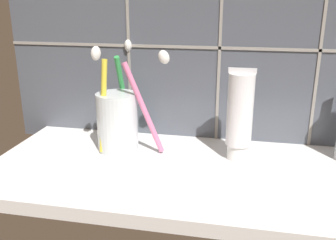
# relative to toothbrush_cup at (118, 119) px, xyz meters

# --- Properties ---
(sink_counter) EXTENTS (0.65, 0.28, 0.02)m
(sink_counter) POSITION_rel_toothbrush_cup_xyz_m (0.14, -0.05, -0.06)
(sink_counter) COLOR white
(sink_counter) RESTS_ON ground
(tile_wall_backsplash) EXTENTS (0.75, 0.02, 0.49)m
(tile_wall_backsplash) POSITION_rel_toothbrush_cup_xyz_m (0.14, 0.09, 0.17)
(tile_wall_backsplash) COLOR #4C515B
(tile_wall_backsplash) RESTS_ON ground
(toothbrush_cup) EXTENTS (0.13, 0.13, 0.18)m
(toothbrush_cup) POSITION_rel_toothbrush_cup_xyz_m (0.00, 0.00, 0.00)
(toothbrush_cup) COLOR silver
(toothbrush_cup) RESTS_ON sink_counter
(toothpaste_tube) EXTENTS (0.04, 0.04, 0.15)m
(toothpaste_tube) POSITION_rel_toothbrush_cup_xyz_m (0.20, -0.00, 0.02)
(toothpaste_tube) COLOR white
(toothpaste_tube) RESTS_ON sink_counter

